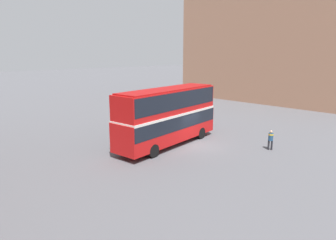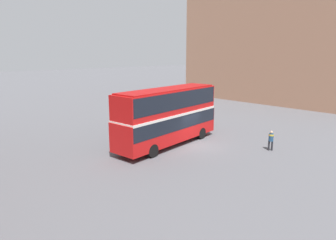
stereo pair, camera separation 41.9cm
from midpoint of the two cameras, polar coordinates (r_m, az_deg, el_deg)
name	(u,v)px [view 2 (the right image)]	position (r m, az deg, el deg)	size (l,w,h in m)	color
ground_plane	(199,146)	(25.22, 6.31, -4.87)	(240.00, 240.00, 0.00)	#5B5B60
building_row_right	(279,43)	(51.73, 20.61, 13.51)	(10.94, 30.15, 18.06)	#9E7056
double_decker_bus	(168,113)	(24.63, 0.49, 1.32)	(10.59, 3.60, 4.75)	red
pedestrian_foreground	(271,138)	(25.02, 19.48, -3.34)	(0.55, 0.55, 1.60)	#232328
parked_car_kerb_near	(179,106)	(39.05, 2.47, 2.61)	(4.44, 2.71, 1.51)	silver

